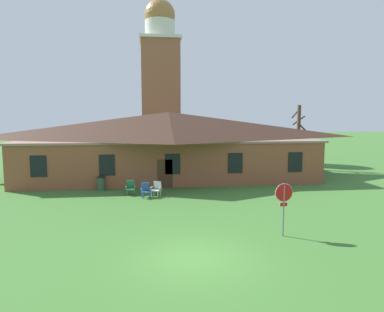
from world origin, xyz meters
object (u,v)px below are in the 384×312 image
(stop_sign, at_px, (284,199))
(lawn_chair_near_door, at_px, (146,190))
(lawn_chair_by_porch, at_px, (131,187))
(lawn_chair_left_end, at_px, (157,188))
(trash_bin, at_px, (101,183))

(stop_sign, distance_m, lawn_chair_near_door, 10.11)
(lawn_chair_by_porch, bearing_deg, stop_sign, -51.68)
(stop_sign, height_order, lawn_chair_near_door, stop_sign)
(lawn_chair_left_end, xyz_separation_m, trash_bin, (-3.89, 2.13, -0.00))
(stop_sign, distance_m, lawn_chair_left_end, 10.05)
(stop_sign, bearing_deg, lawn_chair_by_porch, 128.32)
(trash_bin, bearing_deg, lawn_chair_by_porch, -36.66)
(lawn_chair_near_door, relative_size, trash_bin, 0.98)
(lawn_chair_near_door, bearing_deg, lawn_chair_left_end, 30.60)
(lawn_chair_near_door, xyz_separation_m, lawn_chair_left_end, (0.71, 0.42, 0.00))
(lawn_chair_near_door, height_order, lawn_chair_left_end, same)
(stop_sign, distance_m, lawn_chair_by_porch, 11.47)
(lawn_chair_by_porch, xyz_separation_m, lawn_chair_left_end, (1.73, -0.52, 0.00))
(lawn_chair_left_end, bearing_deg, trash_bin, 151.32)
(stop_sign, relative_size, trash_bin, 2.39)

